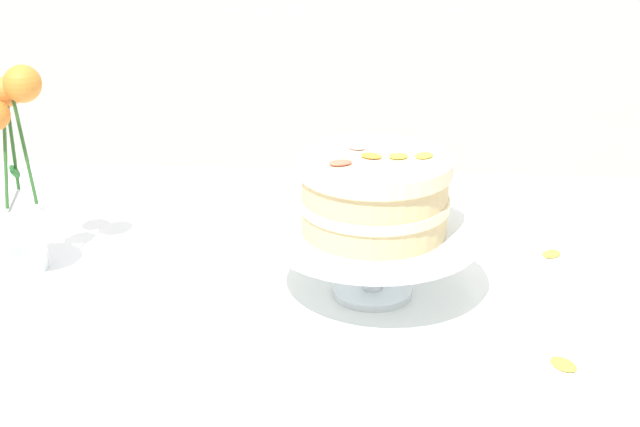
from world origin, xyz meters
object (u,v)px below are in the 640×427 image
layer_cake (375,194)px  flower_vase (19,189)px  cake_stand (374,242)px  dining_table (284,357)px

layer_cake → flower_vase: bearing=174.4°
cake_stand → layer_cake: size_ratio=1.41×
layer_cake → flower_vase: (-0.51, 0.05, -0.03)m
cake_stand → layer_cake: (0.00, -0.00, 0.07)m
dining_table → flower_vase: flower_vase is taller
flower_vase → cake_stand: bearing=-5.6°
dining_table → cake_stand: cake_stand is taller
dining_table → cake_stand: size_ratio=4.83×
cake_stand → flower_vase: (-0.51, 0.05, 0.04)m
dining_table → layer_cake: (0.12, 0.02, 0.25)m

